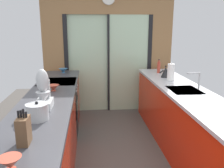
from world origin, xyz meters
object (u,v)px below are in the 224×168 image
(oven_range, at_px, (59,109))
(paper_towel_roll, at_px, (171,72))
(mixing_bowl_near, at_px, (10,163))
(kettle, at_px, (166,72))
(mixing_bowl_mid, at_px, (53,88))
(stand_mixer, at_px, (43,93))
(soap_bottle_far, at_px, (159,67))
(mixing_bowl_far, at_px, (63,70))
(knife_block, at_px, (24,130))
(stock_pot, at_px, (37,112))

(oven_range, distance_m, paper_towel_roll, 1.90)
(oven_range, height_order, mixing_bowl_near, mixing_bowl_near)
(kettle, bearing_deg, mixing_bowl_near, -125.34)
(mixing_bowl_mid, height_order, kettle, kettle)
(stand_mixer, xyz_separation_m, soap_bottle_far, (1.78, 1.78, -0.05))
(oven_range, height_order, kettle, kettle)
(soap_bottle_far, bearing_deg, mixing_bowl_near, -121.41)
(mixing_bowl_mid, relative_size, mixing_bowl_far, 0.93)
(mixing_bowl_near, distance_m, soap_bottle_far, 3.42)
(kettle, height_order, paper_towel_roll, paper_towel_roll)
(mixing_bowl_near, bearing_deg, mixing_bowl_far, 90.00)
(mixing_bowl_mid, xyz_separation_m, kettle, (1.78, 0.70, 0.05))
(knife_block, relative_size, stand_mixer, 0.64)
(oven_range, xyz_separation_m, stand_mixer, (0.02, -1.25, 0.63))
(stock_pot, relative_size, paper_towel_roll, 0.69)
(kettle, distance_m, paper_towel_roll, 0.26)
(kettle, xyz_separation_m, soap_bottle_far, (-0.00, 0.40, 0.02))
(mixing_bowl_mid, xyz_separation_m, paper_towel_roll, (1.78, 0.45, 0.09))
(mixing_bowl_near, xyz_separation_m, soap_bottle_far, (1.78, 2.91, 0.06))
(mixing_bowl_mid, relative_size, stand_mixer, 0.37)
(mixing_bowl_far, height_order, knife_block, knife_block)
(knife_block, xyz_separation_m, soap_bottle_far, (1.78, 2.59, 0.00))
(mixing_bowl_far, height_order, paper_towel_roll, paper_towel_roll)
(paper_towel_roll, bearing_deg, mixing_bowl_near, -128.26)
(mixing_bowl_mid, bearing_deg, knife_block, -90.00)
(mixing_bowl_near, relative_size, soap_bottle_far, 0.55)
(mixing_bowl_near, height_order, mixing_bowl_mid, mixing_bowl_near)
(stock_pot, bearing_deg, mixing_bowl_far, 90.00)
(mixing_bowl_far, height_order, soap_bottle_far, soap_bottle_far)
(soap_bottle_far, bearing_deg, knife_block, -124.52)
(paper_towel_roll, bearing_deg, knife_block, -132.68)
(stock_pot, relative_size, kettle, 0.86)
(kettle, relative_size, paper_towel_roll, 0.80)
(stock_pot, xyz_separation_m, paper_towel_roll, (1.78, 1.47, 0.06))
(oven_range, relative_size, kettle, 3.83)
(mixing_bowl_mid, distance_m, knife_block, 1.48)
(stand_mixer, distance_m, kettle, 2.26)
(oven_range, distance_m, mixing_bowl_far, 0.89)
(stand_mixer, bearing_deg, mixing_bowl_far, 90.00)
(kettle, bearing_deg, mixing_bowl_far, 161.25)
(stock_pot, height_order, soap_bottle_far, soap_bottle_far)
(mixing_bowl_near, xyz_separation_m, kettle, (1.78, 2.51, 0.05))
(soap_bottle_far, bearing_deg, mixing_bowl_mid, -148.17)
(oven_range, relative_size, mixing_bowl_far, 5.45)
(paper_towel_roll, bearing_deg, mixing_bowl_mid, -165.90)
(mixing_bowl_near, bearing_deg, oven_range, 90.44)
(soap_bottle_far, bearing_deg, stand_mixer, -134.95)
(kettle, height_order, soap_bottle_far, soap_bottle_far)
(mixing_bowl_far, distance_m, soap_bottle_far, 1.79)
(mixing_bowl_near, relative_size, paper_towel_roll, 0.47)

